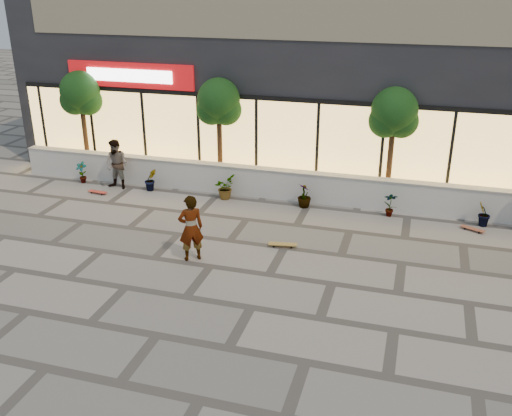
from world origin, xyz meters
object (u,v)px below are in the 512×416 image
(skater_left, at_px, (117,165))
(skater_center, at_px, (191,228))
(tree_mideast, at_px, (394,116))
(skateboard_left, at_px, (98,192))
(skateboard_right_near, at_px, (473,229))
(tree_west, at_px, (81,96))
(skateboard_center, at_px, (283,244))
(tree_midwest, at_px, (219,105))

(skater_left, bearing_deg, skater_center, -36.26)
(tree_mideast, relative_size, skater_center, 2.11)
(tree_mideast, xyz_separation_m, skateboard_left, (-9.87, -2.11, -2.91))
(skater_left, relative_size, skateboard_left, 2.44)
(tree_mideast, bearing_deg, skater_center, -129.25)
(skateboard_right_near, bearing_deg, skater_left, -156.46)
(tree_west, bearing_deg, skater_center, -40.72)
(tree_mideast, height_order, skateboard_center, tree_mideast)
(tree_midwest, bearing_deg, tree_mideast, 0.00)
(skater_center, distance_m, skateboard_center, 2.75)
(tree_midwest, distance_m, skateboard_center, 6.29)
(skater_left, bearing_deg, tree_midwest, 29.30)
(tree_midwest, height_order, skater_left, tree_midwest)
(tree_midwest, relative_size, skater_center, 2.11)
(tree_midwest, distance_m, skateboard_right_near, 9.34)
(skater_center, bearing_deg, skateboard_left, -70.51)
(skateboard_right_near, bearing_deg, skateboard_center, -128.04)
(tree_midwest, bearing_deg, skateboard_left, -151.39)
(tree_west, height_order, tree_midwest, same)
(skateboard_left, xyz_separation_m, skateboard_right_near, (12.58, 0.41, -0.00))
(tree_midwest, relative_size, skater_left, 2.17)
(tree_west, height_order, skateboard_left, tree_west)
(skater_center, distance_m, skateboard_right_near, 8.56)
(tree_midwest, bearing_deg, skater_center, -77.85)
(tree_west, distance_m, skateboard_left, 3.95)
(skater_center, bearing_deg, skater_left, -78.02)
(tree_west, xyz_separation_m, skateboard_center, (8.94, -4.38, -2.90))
(skater_left, bearing_deg, skateboard_center, -16.41)
(tree_midwest, height_order, skater_center, tree_midwest)
(skater_left, height_order, skateboard_right_near, skater_left)
(tree_mideast, xyz_separation_m, skateboard_right_near, (2.71, -1.70, -2.91))
(tree_west, distance_m, tree_mideast, 11.50)
(tree_mideast, distance_m, skateboard_left, 10.51)
(tree_mideast, xyz_separation_m, skater_center, (-4.75, -5.81, -2.06))
(skater_left, xyz_separation_m, skateboard_right_near, (12.13, -0.30, -0.83))
(tree_midwest, bearing_deg, skateboard_center, -51.85)
(skater_center, distance_m, skater_left, 6.43)
(tree_west, bearing_deg, tree_midwest, 0.00)
(tree_mideast, height_order, skateboard_left, tree_mideast)
(tree_west, distance_m, skateboard_center, 10.37)
(tree_west, bearing_deg, tree_mideast, 0.00)
(tree_mideast, height_order, skateboard_right_near, tree_mideast)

